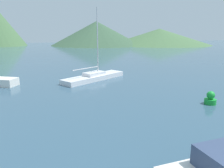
{
  "coord_description": "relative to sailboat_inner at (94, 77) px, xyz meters",
  "views": [
    {
      "loc": [
        -4.78,
        -1.54,
        5.06
      ],
      "look_at": [
        0.41,
        14.0,
        1.2
      ],
      "focal_mm": 35.0,
      "sensor_mm": 36.0,
      "label": 1
    }
  ],
  "objects": [
    {
      "name": "sailboat_inner",
      "position": [
        0.0,
        0.0,
        0.0
      ],
      "size": [
        7.76,
        5.66,
        7.68
      ],
      "rotation": [
        0.0,
        0.0,
        0.54
      ],
      "color": "silver",
      "rests_on": "ground_plane"
    },
    {
      "name": "hill_far_east",
      "position": [
        44.24,
        61.82,
        3.02
      ],
      "size": [
        42.95,
        42.95,
        6.76
      ],
      "color": "#476B42",
      "rests_on": "ground_plane"
    },
    {
      "name": "hill_east",
      "position": [
        17.42,
        65.92,
        4.45
      ],
      "size": [
        36.83,
        36.83,
        9.62
      ],
      "color": "#38563D",
      "rests_on": "ground_plane"
    },
    {
      "name": "buoy_marker",
      "position": [
        5.97,
        -10.84,
        0.03
      ],
      "size": [
        0.83,
        0.83,
        0.96
      ],
      "color": "green",
      "rests_on": "ground_plane"
    }
  ]
}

